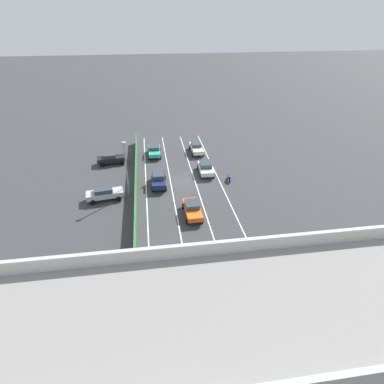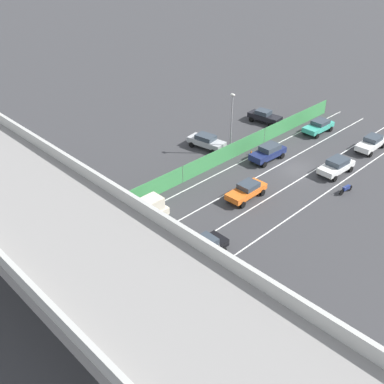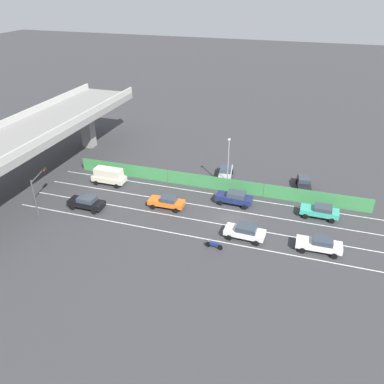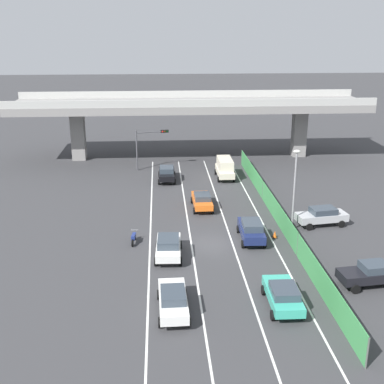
{
  "view_description": "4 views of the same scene",
  "coord_description": "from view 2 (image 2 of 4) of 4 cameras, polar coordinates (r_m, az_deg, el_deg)",
  "views": [
    {
      "loc": [
        4.37,
        38.63,
        20.56
      ],
      "look_at": [
        -0.34,
        6.47,
        1.97
      ],
      "focal_mm": 29.77,
      "sensor_mm": 36.0,
      "label": 1
    },
    {
      "loc": [
        -23.47,
        38.55,
        24.14
      ],
      "look_at": [
        2.7,
        12.96,
        1.42
      ],
      "focal_mm": 43.24,
      "sensor_mm": 36.0,
      "label": 2
    },
    {
      "loc": [
        -39.02,
        -7.47,
        25.34
      ],
      "look_at": [
        1.19,
        5.5,
        2.02
      ],
      "focal_mm": 36.67,
      "sensor_mm": 36.0,
      "label": 3
    },
    {
      "loc": [
        -4.09,
        -36.87,
        16.93
      ],
      "look_at": [
        -1.16,
        7.08,
        2.13
      ],
      "focal_mm": 46.49,
      "sensor_mm": 36.0,
      "label": 4
    }
  ],
  "objects": [
    {
      "name": "traffic_cone",
      "position": [
        53.1,
        7.3,
        4.84
      ],
      "size": [
        0.47,
        0.47,
        0.59
      ],
      "color": "orange",
      "rests_on": "ground"
    },
    {
      "name": "car_van_cream",
      "position": [
        40.69,
        -6.07,
        -2.53
      ],
      "size": [
        2.02,
        4.66,
        2.32
      ],
      "color": "beige",
      "rests_on": "ground"
    },
    {
      "name": "lane_line_mid_left",
      "position": [
        47.41,
        11.48,
        0.52
      ],
      "size": [
        0.14,
        44.1,
        0.01
      ],
      "primitive_type": "cube",
      "color": "silver",
      "rests_on": "ground"
    },
    {
      "name": "car_taxi_teal",
      "position": [
        60.05,
        15.37,
        7.87
      ],
      "size": [
        2.11,
        4.47,
        1.55
      ],
      "color": "teal",
      "rests_on": "ground"
    },
    {
      "name": "lane_line_left_edge",
      "position": [
        45.96,
        14.86,
        -1.05
      ],
      "size": [
        0.14,
        44.1,
        0.01
      ],
      "primitive_type": "cube",
      "color": "silver",
      "rests_on": "ground"
    },
    {
      "name": "parked_wagon_silver",
      "position": [
        53.93,
        1.77,
        6.3
      ],
      "size": [
        4.69,
        2.47,
        1.64
      ],
      "color": "#B2B5B7",
      "rests_on": "ground"
    },
    {
      "name": "parked_sedan_dark",
      "position": [
        61.53,
        8.92,
        9.24
      ],
      "size": [
        4.5,
        2.31,
        1.64
      ],
      "color": "black",
      "rests_on": "ground"
    },
    {
      "name": "car_taxi_orange",
      "position": [
        44.73,
        6.76,
        0.22
      ],
      "size": [
        1.99,
        4.48,
        1.56
      ],
      "color": "orange",
      "rests_on": "ground"
    },
    {
      "name": "lane_line_right_edge",
      "position": [
        50.86,
        5.34,
        3.34
      ],
      "size": [
        0.14,
        44.1,
        0.01
      ],
      "primitive_type": "cube",
      "color": "silver",
      "rests_on": "ground"
    },
    {
      "name": "street_lamp",
      "position": [
        51.36,
        4.9,
        9.04
      ],
      "size": [
        0.6,
        0.36,
        7.17
      ],
      "color": "gray",
      "rests_on": "ground"
    },
    {
      "name": "motorcycle",
      "position": [
        47.88,
        18.47,
        0.37
      ],
      "size": [
        0.6,
        1.95,
        0.93
      ],
      "color": "black",
      "rests_on": "ground"
    },
    {
      "name": "car_hatchback_white",
      "position": [
        50.91,
        17.4,
        3.13
      ],
      "size": [
        2.21,
        4.47,
        1.66
      ],
      "color": "silver",
      "rests_on": "ground"
    },
    {
      "name": "green_fence",
      "position": [
        51.16,
        4.3,
        4.77
      ],
      "size": [
        0.1,
        40.2,
        1.89
      ],
      "color": "#3D8E4C",
      "rests_on": "ground"
    },
    {
      "name": "car_sedan_navy",
      "position": [
        51.96,
        9.38,
        4.87
      ],
      "size": [
        2.09,
        4.58,
        1.73
      ],
      "color": "navy",
      "rests_on": "ground"
    },
    {
      "name": "lane_line_mid_right",
      "position": [
        49.05,
        8.3,
        1.98
      ],
      "size": [
        0.14,
        44.1,
        0.01
      ],
      "primitive_type": "cube",
      "color": "silver",
      "rests_on": "ground"
    },
    {
      "name": "ground_plane",
      "position": [
        51.19,
        12.6,
        2.86
      ],
      "size": [
        300.0,
        300.0,
        0.0
      ],
      "primitive_type": "plane",
      "color": "#38383A"
    },
    {
      "name": "traffic_light",
      "position": [
        31.68,
        -2.25,
        -8.66
      ],
      "size": [
        4.01,
        1.2,
        4.95
      ],
      "color": "#47474C",
      "rests_on": "ground"
    },
    {
      "name": "car_sedan_white",
      "position": [
        57.42,
        21.26,
        5.69
      ],
      "size": [
        2.0,
        4.71,
        1.63
      ],
      "color": "white",
      "rests_on": "ground"
    },
    {
      "name": "car_sedan_black",
      "position": [
        37.13,
        1.29,
        -6.92
      ],
      "size": [
        2.06,
        4.55,
        1.65
      ],
      "color": "black",
      "rests_on": "ground"
    },
    {
      "name": "elevated_overpass",
      "position": [
        31.04,
        -16.77,
        -3.86
      ],
      "size": [
        46.07,
        8.98,
        8.38
      ],
      "color": "gray",
      "rests_on": "ground"
    }
  ]
}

